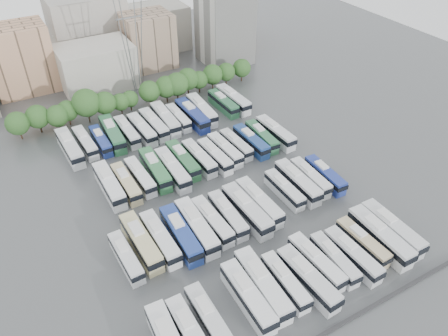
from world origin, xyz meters
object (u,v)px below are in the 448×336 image
bus_r3_s7 (165,119)px  bus_r1_s10 (284,189)px  bus_r0_s10 (352,255)px  bus_r2_s7 (199,158)px  bus_r1_s12 (310,177)px  bus_r2_s13 (275,132)px  apartment_tower (225,20)px  bus_r3_s2 (101,141)px  bus_r3_s0 (70,147)px  bus_r1_s7 (247,210)px  bus_r1_s8 (259,202)px  bus_r2_s2 (126,183)px  bus_r3_s4 (127,132)px  bus_r1_s1 (141,242)px  bus_r0_s6 (285,282)px  bus_r1_s4 (197,227)px  bus_r1_s6 (228,215)px  bus_r0_s9 (334,259)px  bus_r0_s2 (209,319)px  bus_r0_s13 (392,229)px  bus_r1_s13 (325,175)px  bus_r2_s3 (140,177)px  bus_r0_s1 (191,334)px  bus_r2_s11 (251,141)px  bus_r3_s9 (192,115)px  bus_r2_s9 (225,150)px  bus_r2_s12 (262,136)px  bus_r3_s6 (154,124)px  bus_r2_s4 (155,169)px  bus_r2_s6 (183,160)px  electricity_pylon (130,27)px  bus_r3_s8 (178,118)px  bus_r0_s4 (248,296)px  bus_r0_s8 (316,262)px  bus_r2_s1 (109,185)px  bus_r1_s5 (212,221)px  bus_r1_s3 (181,234)px  bus_r2_s10 (236,144)px  bus_r3_s1 (85,142)px  bus_r3_s5 (142,129)px  bus_r3_s12 (223,103)px  bus_r1_s11 (298,182)px  bus_r2_s5 (173,169)px  bus_r3_s3 (112,134)px  bus_r1_s2 (160,238)px  bus_r0_s7 (308,279)px

bus_r3_s7 → bus_r1_s10: bearing=-73.2°
bus_r0_s10 → bus_r2_s7: 38.26m
bus_r1_s12 → bus_r2_s13: bus_r2_s13 is taller
apartment_tower → bus_r3_s2: apartment_tower is taller
bus_r3_s0 → bus_r1_s7: bearing=-59.7°
bus_r0_s10 → bus_r1_s8: (-6.42, 18.47, 0.16)m
bus_r2_s2 → bus_r3_s4: 19.42m
bus_r1_s1 → bus_r1_s8: size_ratio=1.03×
bus_r0_s6 → bus_r1_s4: (-6.81, 17.20, 0.36)m
bus_r1_s6 → bus_r0_s9: bearing=-58.5°
bus_r0_s2 → bus_r0_s13: 36.36m
bus_r0_s10 → bus_r1_s8: size_ratio=0.92×
bus_r1_s13 → bus_r2_s3: bearing=153.9°
bus_r0_s2 → bus_r0_s6: 13.47m
bus_r0_s1 → bus_r2_s3: bus_r0_s1 is taller
bus_r2_s11 → bus_r3_s9: size_ratio=0.87×
bus_r0_s13 → bus_r2_s9: bus_r0_s13 is taller
bus_r0_s9 → bus_r1_s1: bearing=146.8°
bus_r2_s12 → bus_r3_s6: size_ratio=0.93×
bus_r0_s10 → bus_r2_s4: size_ratio=0.91×
bus_r1_s8 → bus_r2_s6: bearing=108.1°
bus_r1_s13 → bus_r2_s9: (-13.43, 17.90, 0.03)m
electricity_pylon → bus_r3_s8: (2.99, -19.83, -16.99)m
bus_r0_s4 → bus_r3_s7: bearing=80.9°
bus_r0_s8 → bus_r1_s13: size_ratio=1.05×
bus_r2_s1 → bus_r3_s9: 30.93m
bus_r1_s5 → bus_r3_s2: bearing=103.3°
bus_r1_s3 → bus_r1_s4: bus_r1_s4 is taller
bus_r0_s6 → bus_r3_s7: bus_r3_s7 is taller
bus_r2_s7 → bus_r1_s8: bearing=-82.1°
bus_r2_s10 → bus_r3_s0: bearing=150.7°
bus_r2_s9 → bus_r3_s6: bus_r3_s6 is taller
bus_r1_s10 → bus_r2_s6: bearing=126.0°
bus_r1_s13 → bus_r3_s1: 53.54m
bus_r2_s11 → bus_r1_s5: bearing=-138.4°
bus_r3_s9 → bus_r3_s5: bearing=177.3°
bus_r3_s12 → bus_r0_s2: bearing=-122.8°
bus_r1_s11 → bus_r2_s7: (-13.34, 17.29, -0.14)m
bus_r2_s1 → bus_r3_s12: bus_r2_s1 is taller
bus_r2_s13 → bus_r3_s5: (-26.62, 16.79, -0.06)m
bus_r0_s6 → bus_r0_s9: (9.74, -0.24, -0.02)m
bus_r1_s13 → bus_r2_s11: bearing=112.8°
bus_r2_s5 → bus_r3_s8: bus_r2_s5 is taller
electricity_pylon → bus_r0_s13: 78.00m
electricity_pylon → bus_r2_s7: bearing=-90.5°
bus_r3_s7 → bus_r1_s1: bearing=-117.8°
bus_r1_s12 → bus_r3_s3: bearing=132.2°
bus_r1_s2 → bus_r1_s13: 36.46m
bus_r1_s5 → bus_r1_s10: (16.66, 0.94, -0.14)m
bus_r0_s7 → bus_r1_s5: bearing=107.3°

